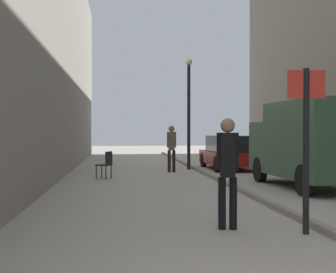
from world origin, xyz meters
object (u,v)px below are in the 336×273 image
(pedestrian_main_foreground, at_px, (228,165))
(lamp_post, at_px, (189,106))
(pedestrian_mid_block, at_px, (172,145))
(delivery_van, at_px, (310,142))
(street_sign_post, at_px, (306,136))
(cafe_chair_near_window, at_px, (106,163))
(parked_car, at_px, (228,153))

(pedestrian_main_foreground, distance_m, lamp_post, 12.36)
(pedestrian_mid_block, xyz_separation_m, delivery_van, (3.33, -5.66, 0.24))
(street_sign_post, xyz_separation_m, cafe_chair_near_window, (-3.35, 9.03, -1.00))
(delivery_van, distance_m, parked_car, 6.98)
(lamp_post, bearing_deg, pedestrian_main_foreground, -95.70)
(pedestrian_mid_block, height_order, street_sign_post, street_sign_post)
(delivery_van, xyz_separation_m, street_sign_post, (-2.52, -5.73, 0.23))
(lamp_post, distance_m, cafe_chair_near_window, 5.45)
(street_sign_post, height_order, lamp_post, lamp_post)
(street_sign_post, bearing_deg, cafe_chair_near_window, -64.92)
(cafe_chair_near_window, bearing_deg, lamp_post, -15.82)
(parked_car, distance_m, lamp_post, 2.66)
(street_sign_post, bearing_deg, pedestrian_main_foreground, -17.96)
(pedestrian_main_foreground, xyz_separation_m, street_sign_post, (1.14, -0.48, 0.49))
(parked_car, height_order, lamp_post, lamp_post)
(delivery_van, height_order, street_sign_post, street_sign_post)
(delivery_van, relative_size, street_sign_post, 1.90)
(pedestrian_main_foreground, distance_m, cafe_chair_near_window, 8.85)
(pedestrian_main_foreground, distance_m, parked_car, 12.54)
(delivery_van, distance_m, cafe_chair_near_window, 6.77)
(pedestrian_mid_block, xyz_separation_m, parked_car, (2.63, 1.26, -0.36))
(delivery_van, xyz_separation_m, parked_car, (-0.70, 6.92, -0.60))
(pedestrian_main_foreground, bearing_deg, street_sign_post, 166.67)
(parked_car, relative_size, street_sign_post, 1.62)
(street_sign_post, xyz_separation_m, lamp_post, (0.08, 12.66, 1.18))
(delivery_van, xyz_separation_m, lamp_post, (-2.44, 6.93, 1.41))
(cafe_chair_near_window, bearing_deg, pedestrian_mid_block, -19.48)
(street_sign_post, bearing_deg, delivery_van, -108.98)
(pedestrian_main_foreground, relative_size, pedestrian_mid_block, 0.98)
(pedestrian_mid_block, xyz_separation_m, cafe_chair_near_window, (-2.54, -2.37, -0.53))
(pedestrian_mid_block, relative_size, delivery_van, 0.38)
(pedestrian_main_foreground, xyz_separation_m, cafe_chair_near_window, (-2.21, 8.55, -0.51))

